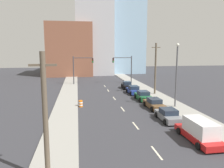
{
  "coord_description": "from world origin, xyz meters",
  "views": [
    {
      "loc": [
        -6.06,
        -7.56,
        8.04
      ],
      "look_at": [
        -0.11,
        29.85,
        2.2
      ],
      "focal_mm": 35.0,
      "sensor_mm": 36.0,
      "label": 1
    }
  ],
  "objects_px": {
    "traffic_barrel": "(81,104)",
    "traffic_signal_left": "(79,66)",
    "sedan_brown": "(154,104)",
    "sedan_green": "(143,96)",
    "utility_pole_left_near": "(45,117)",
    "street_lamp": "(177,71)",
    "sedan_gray": "(168,115)",
    "sedan_blue": "(134,90)",
    "traffic_signal_right": "(126,66)",
    "utility_pole_right_mid": "(155,68)",
    "box_truck_red": "(199,131)",
    "sedan_black": "(127,85)"
  },
  "relations": [
    {
      "from": "traffic_barrel",
      "to": "traffic_signal_left",
      "type": "bearing_deg",
      "value": 89.81
    },
    {
      "from": "utility_pole_left_near",
      "to": "street_lamp",
      "type": "relative_size",
      "value": 0.89
    },
    {
      "from": "sedan_blue",
      "to": "box_truck_red",
      "type": "bearing_deg",
      "value": -89.84
    },
    {
      "from": "traffic_signal_right",
      "to": "sedan_blue",
      "type": "distance_m",
      "value": 13.56
    },
    {
      "from": "sedan_brown",
      "to": "traffic_barrel",
      "type": "bearing_deg",
      "value": 165.18
    },
    {
      "from": "sedan_brown",
      "to": "sedan_gray",
      "type": "bearing_deg",
      "value": -93.8
    },
    {
      "from": "traffic_signal_left",
      "to": "sedan_black",
      "type": "distance_m",
      "value": 12.84
    },
    {
      "from": "traffic_signal_right",
      "to": "sedan_brown",
      "type": "bearing_deg",
      "value": -93.07
    },
    {
      "from": "traffic_signal_right",
      "to": "box_truck_red",
      "type": "distance_m",
      "value": 35.16
    },
    {
      "from": "utility_pole_left_near",
      "to": "box_truck_red",
      "type": "relative_size",
      "value": 1.43
    },
    {
      "from": "traffic_signal_left",
      "to": "utility_pole_left_near",
      "type": "relative_size",
      "value": 0.84
    },
    {
      "from": "utility_pole_right_mid",
      "to": "traffic_signal_right",
      "type": "bearing_deg",
      "value": 98.99
    },
    {
      "from": "traffic_signal_right",
      "to": "utility_pole_left_near",
      "type": "relative_size",
      "value": 0.84
    },
    {
      "from": "utility_pole_left_near",
      "to": "sedan_blue",
      "type": "height_order",
      "value": "utility_pole_left_near"
    },
    {
      "from": "utility_pole_right_mid",
      "to": "street_lamp",
      "type": "xyz_separation_m",
      "value": [
        -0.41,
        -9.41,
        0.38
      ]
    },
    {
      "from": "utility_pole_right_mid",
      "to": "street_lamp",
      "type": "distance_m",
      "value": 9.43
    },
    {
      "from": "traffic_signal_right",
      "to": "box_truck_red",
      "type": "xyz_separation_m",
      "value": [
        -1.17,
        -34.97,
        -3.43
      ]
    },
    {
      "from": "sedan_green",
      "to": "utility_pole_left_near",
      "type": "bearing_deg",
      "value": -121.28
    },
    {
      "from": "sedan_blue",
      "to": "traffic_signal_left",
      "type": "bearing_deg",
      "value": 126.79
    },
    {
      "from": "utility_pole_left_near",
      "to": "sedan_green",
      "type": "height_order",
      "value": "utility_pole_left_near"
    },
    {
      "from": "traffic_signal_right",
      "to": "street_lamp",
      "type": "height_order",
      "value": "street_lamp"
    },
    {
      "from": "box_truck_red",
      "to": "sedan_black",
      "type": "distance_m",
      "value": 27.72
    },
    {
      "from": "sedan_brown",
      "to": "sedan_black",
      "type": "bearing_deg",
      "value": 89.07
    },
    {
      "from": "utility_pole_right_mid",
      "to": "sedan_blue",
      "type": "height_order",
      "value": "utility_pole_right_mid"
    },
    {
      "from": "sedan_blue",
      "to": "sedan_brown",
      "type": "bearing_deg",
      "value": -89.57
    },
    {
      "from": "sedan_brown",
      "to": "sedan_green",
      "type": "bearing_deg",
      "value": 88.15
    },
    {
      "from": "utility_pole_right_mid",
      "to": "sedan_gray",
      "type": "height_order",
      "value": "utility_pole_right_mid"
    },
    {
      "from": "utility_pole_left_near",
      "to": "street_lamp",
      "type": "bearing_deg",
      "value": 44.55
    },
    {
      "from": "traffic_signal_right",
      "to": "utility_pole_left_near",
      "type": "bearing_deg",
      "value": -109.44
    },
    {
      "from": "traffic_barrel",
      "to": "traffic_signal_right",
      "type": "bearing_deg",
      "value": 61.7
    },
    {
      "from": "traffic_signal_right",
      "to": "utility_pole_right_mid",
      "type": "bearing_deg",
      "value": -81.01
    },
    {
      "from": "traffic_signal_right",
      "to": "sedan_blue",
      "type": "bearing_deg",
      "value": -96.38
    },
    {
      "from": "sedan_blue",
      "to": "sedan_green",
      "type": "bearing_deg",
      "value": -88.18
    },
    {
      "from": "utility_pole_left_near",
      "to": "box_truck_red",
      "type": "height_order",
      "value": "utility_pole_left_near"
    },
    {
      "from": "sedan_gray",
      "to": "traffic_signal_left",
      "type": "bearing_deg",
      "value": 109.35
    },
    {
      "from": "sedan_gray",
      "to": "utility_pole_left_near",
      "type": "bearing_deg",
      "value": -140.31
    },
    {
      "from": "sedan_gray",
      "to": "sedan_blue",
      "type": "xyz_separation_m",
      "value": [
        0.04,
        16.0,
        0.06
      ]
    },
    {
      "from": "traffic_signal_left",
      "to": "traffic_signal_right",
      "type": "distance_m",
      "value": 11.35
    },
    {
      "from": "utility_pole_right_mid",
      "to": "sedan_black",
      "type": "bearing_deg",
      "value": 117.77
    },
    {
      "from": "traffic_barrel",
      "to": "sedan_green",
      "type": "bearing_deg",
      "value": 15.79
    },
    {
      "from": "street_lamp",
      "to": "sedan_gray",
      "type": "distance_m",
      "value": 7.78
    },
    {
      "from": "box_truck_red",
      "to": "sedan_green",
      "type": "distance_m",
      "value": 16.64
    },
    {
      "from": "sedan_black",
      "to": "sedan_blue",
      "type": "bearing_deg",
      "value": -89.66
    },
    {
      "from": "utility_pole_left_near",
      "to": "sedan_gray",
      "type": "distance_m",
      "value": 16.19
    },
    {
      "from": "traffic_signal_right",
      "to": "street_lamp",
      "type": "bearing_deg",
      "value": -85.54
    },
    {
      "from": "sedan_brown",
      "to": "traffic_signal_left",
      "type": "bearing_deg",
      "value": 111.68
    },
    {
      "from": "sedan_brown",
      "to": "sedan_blue",
      "type": "height_order",
      "value": "sedan_blue"
    },
    {
      "from": "traffic_signal_right",
      "to": "sedan_green",
      "type": "height_order",
      "value": "traffic_signal_right"
    },
    {
      "from": "utility_pole_left_near",
      "to": "traffic_signal_right",
      "type": "bearing_deg",
      "value": 70.56
    },
    {
      "from": "utility_pole_left_near",
      "to": "utility_pole_right_mid",
      "type": "distance_m",
      "value": 29.48
    }
  ]
}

